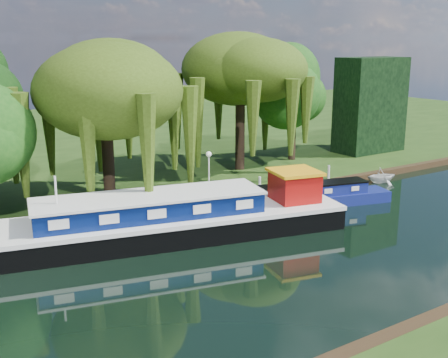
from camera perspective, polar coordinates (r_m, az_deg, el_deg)
ground at (r=28.13m, az=9.05°, el=-6.87°), size 120.00×120.00×0.00m
far_bank at (r=57.01m, az=-14.60°, el=3.79°), size 120.00×52.00×0.45m
dutch_barge at (r=28.99m, az=-5.22°, el=-4.09°), size 18.87×8.19×3.88m
narrowboat at (r=34.63m, az=8.63°, el=-1.88°), size 10.68×4.41×1.54m
red_dinghy at (r=29.47m, az=-7.80°, el=-5.84°), size 3.75×3.06×0.68m
white_cruiser at (r=41.58m, az=15.67°, el=-0.33°), size 2.68×2.46×1.19m
willow_left at (r=33.21m, az=-12.02°, el=8.68°), size 7.55×7.55×9.05m
willow_right at (r=41.25m, az=1.68°, el=10.09°), size 7.49×7.49×9.12m
tree_far_right at (r=45.13m, az=7.09°, el=8.80°), size 4.84×4.84×7.92m
conifer_hedge at (r=50.00m, az=14.65°, el=7.29°), size 6.00×3.00×8.00m
lamppost at (r=35.79m, az=-1.56°, el=1.89°), size 0.36×0.36×2.56m
mooring_posts at (r=33.90m, az=-1.10°, el=-1.36°), size 19.16×0.16×1.00m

